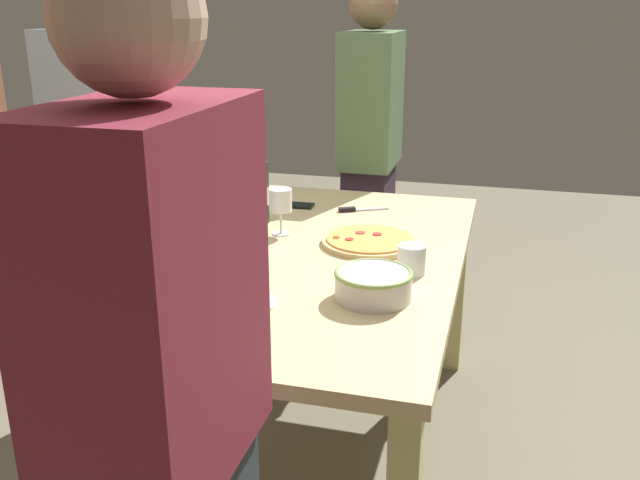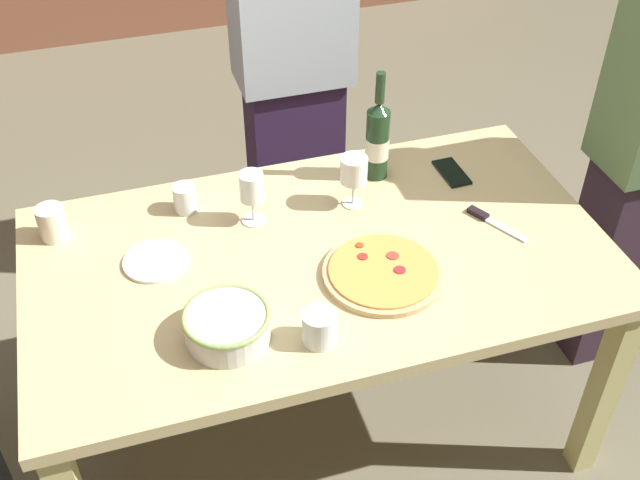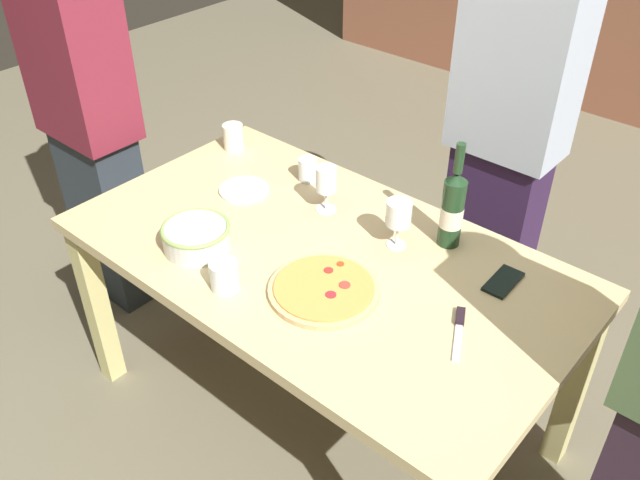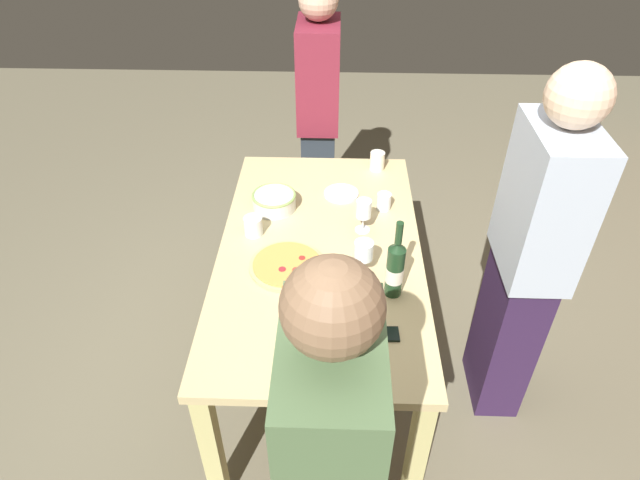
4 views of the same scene
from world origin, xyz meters
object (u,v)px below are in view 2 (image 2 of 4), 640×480
(wine_glass_by_bottle, at_px, (252,190))
(side_plate, at_px, (156,261))
(serving_bowl, at_px, (227,325))
(wine_bottle, at_px, (377,139))
(cell_phone, at_px, (452,172))
(cup_spare, at_px, (319,327))
(cup_amber, at_px, (52,223))
(pizza_knife, at_px, (489,220))
(cup_ceramic, at_px, (185,198))
(person_host, at_px, (293,71))
(pizza, at_px, (383,272))
(dining_table, at_px, (320,278))
(wine_glass_near_pizza, at_px, (354,172))

(wine_glass_by_bottle, xyz_separation_m, side_plate, (-0.30, -0.10, -0.11))
(serving_bowl, height_order, wine_bottle, wine_bottle)
(wine_bottle, distance_m, cell_phone, 0.27)
(wine_bottle, bearing_deg, cup_spare, -121.24)
(serving_bowl, relative_size, cup_amber, 2.13)
(serving_bowl, distance_m, cup_spare, 0.22)
(cup_amber, bearing_deg, cell_phone, -2.22)
(wine_glass_by_bottle, height_order, pizza_knife, wine_glass_by_bottle)
(cup_ceramic, distance_m, cell_phone, 0.82)
(person_host, bearing_deg, cup_ceramic, -30.19)
(cell_phone, xyz_separation_m, pizza_knife, (0.00, -0.25, 0.00))
(wine_bottle, relative_size, side_plate, 2.00)
(pizza, xyz_separation_m, wine_bottle, (0.14, 0.44, 0.12))
(pizza, distance_m, pizza_knife, 0.39)
(pizza, bearing_deg, wine_glass_by_bottle, 129.77)
(pizza_knife, bearing_deg, dining_table, 178.81)
(wine_glass_near_pizza, relative_size, pizza_knife, 0.87)
(pizza, distance_m, wine_glass_near_pizza, 0.34)
(cup_amber, bearing_deg, pizza, -27.10)
(side_plate, relative_size, cell_phone, 1.23)
(wine_glass_near_pizza, distance_m, side_plate, 0.61)
(pizza, height_order, wine_glass_near_pizza, wine_glass_near_pizza)
(wine_bottle, bearing_deg, cell_phone, -15.49)
(serving_bowl, relative_size, cell_phone, 1.49)
(wine_glass_by_bottle, xyz_separation_m, cell_phone, (0.64, 0.05, -0.11))
(pizza, distance_m, person_host, 0.99)
(dining_table, xyz_separation_m, cup_ceramic, (-0.32, 0.30, 0.14))
(serving_bowl, distance_m, person_host, 1.18)
(dining_table, bearing_deg, side_plate, 167.88)
(pizza_knife, bearing_deg, wine_glass_near_pizza, 150.84)
(serving_bowl, bearing_deg, pizza_knife, 15.32)
(pizza, relative_size, wine_glass_near_pizza, 1.99)
(wine_glass_by_bottle, bearing_deg, cup_spare, -84.92)
(wine_bottle, relative_size, cup_spare, 3.95)
(pizza, distance_m, cup_ceramic, 0.63)
(pizza_knife, bearing_deg, person_host, 111.74)
(serving_bowl, distance_m, wine_glass_near_pizza, 0.63)
(side_plate, xyz_separation_m, person_host, (0.60, 0.76, 0.09))
(cup_ceramic, bearing_deg, pizza_knife, -20.64)
(serving_bowl, relative_size, cup_ceramic, 2.56)
(cup_amber, relative_size, side_plate, 0.57)
(wine_bottle, xyz_separation_m, cup_ceramic, (-0.59, -0.00, -0.09))
(side_plate, bearing_deg, cell_phone, 8.78)
(dining_table, distance_m, side_plate, 0.46)
(person_host, bearing_deg, cup_amber, -45.59)
(wine_glass_near_pizza, bearing_deg, serving_bowl, -138.06)
(serving_bowl, height_order, cup_ceramic, cup_ceramic)
(side_plate, bearing_deg, serving_bowl, -68.12)
(wine_glass_by_bottle, distance_m, cup_spare, 0.51)
(pizza, height_order, cell_phone, pizza)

